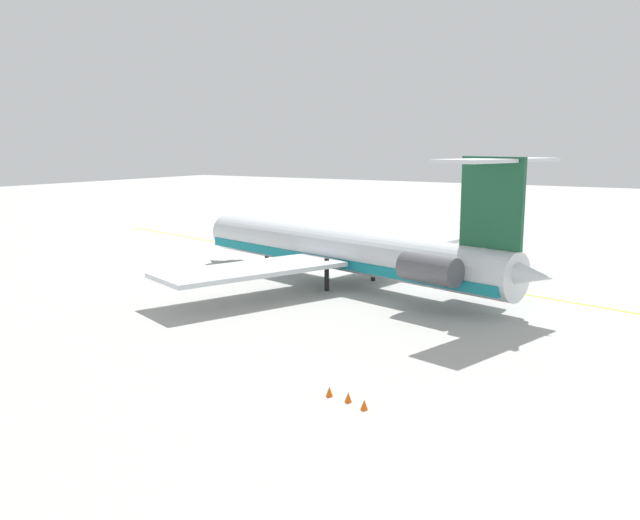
{
  "coord_description": "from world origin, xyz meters",
  "views": [
    {
      "loc": [
        -35.34,
        60.44,
        13.43
      ],
      "look_at": [
        -4.12,
        9.65,
        2.94
      ],
      "focal_mm": 36.96,
      "sensor_mm": 36.0,
      "label": 1
    }
  ],
  "objects_px": {
    "ground_crew_near_nose": "(327,233)",
    "ground_crew_near_tail": "(300,235)",
    "main_jetliner": "(351,251)",
    "safety_cone_wingtip": "(329,391)",
    "safety_cone_nose": "(348,397)",
    "safety_cone_tail": "(364,405)"
  },
  "relations": [
    {
      "from": "safety_cone_nose",
      "to": "safety_cone_wingtip",
      "type": "relative_size",
      "value": 1.0
    },
    {
      "from": "safety_cone_wingtip",
      "to": "safety_cone_tail",
      "type": "height_order",
      "value": "same"
    },
    {
      "from": "safety_cone_nose",
      "to": "safety_cone_tail",
      "type": "height_order",
      "value": "same"
    },
    {
      "from": "ground_crew_near_tail",
      "to": "safety_cone_tail",
      "type": "bearing_deg",
      "value": -168.5
    },
    {
      "from": "ground_crew_near_nose",
      "to": "safety_cone_tail",
      "type": "xyz_separation_m",
      "value": [
        -32.36,
        50.14,
        -0.83
      ]
    },
    {
      "from": "main_jetliner",
      "to": "ground_crew_near_nose",
      "type": "relative_size",
      "value": 24.2
    },
    {
      "from": "ground_crew_near_tail",
      "to": "safety_cone_wingtip",
      "type": "xyz_separation_m",
      "value": [
        -32.22,
        46.25,
        -0.88
      ]
    },
    {
      "from": "ground_crew_near_tail",
      "to": "safety_cone_wingtip",
      "type": "relative_size",
      "value": 3.32
    },
    {
      "from": "ground_crew_near_tail",
      "to": "safety_cone_nose",
      "type": "bearing_deg",
      "value": -169.19
    },
    {
      "from": "main_jetliner",
      "to": "safety_cone_tail",
      "type": "relative_size",
      "value": 76.97
    },
    {
      "from": "safety_cone_nose",
      "to": "safety_cone_wingtip",
      "type": "bearing_deg",
      "value": -7.72
    },
    {
      "from": "ground_crew_near_nose",
      "to": "ground_crew_near_tail",
      "type": "height_order",
      "value": "ground_crew_near_tail"
    },
    {
      "from": "main_jetliner",
      "to": "safety_cone_wingtip",
      "type": "distance_m",
      "value": 28.67
    },
    {
      "from": "safety_cone_wingtip",
      "to": "safety_cone_tail",
      "type": "bearing_deg",
      "value": 165.63
    },
    {
      "from": "ground_crew_near_tail",
      "to": "safety_cone_tail",
      "type": "height_order",
      "value": "ground_crew_near_tail"
    },
    {
      "from": "main_jetliner",
      "to": "ground_crew_near_nose",
      "type": "height_order",
      "value": "main_jetliner"
    },
    {
      "from": "main_jetliner",
      "to": "safety_cone_nose",
      "type": "bearing_deg",
      "value": 133.67
    },
    {
      "from": "ground_crew_near_nose",
      "to": "ground_crew_near_tail",
      "type": "xyz_separation_m",
      "value": [
        2.32,
        3.26,
        0.05
      ]
    },
    {
      "from": "main_jetliner",
      "to": "safety_cone_nose",
      "type": "relative_size",
      "value": 76.97
    },
    {
      "from": "ground_crew_near_nose",
      "to": "safety_cone_nose",
      "type": "height_order",
      "value": "ground_crew_near_nose"
    },
    {
      "from": "ground_crew_near_nose",
      "to": "main_jetliner",
      "type": "bearing_deg",
      "value": 123.02
    },
    {
      "from": "safety_cone_wingtip",
      "to": "ground_crew_near_nose",
      "type": "bearing_deg",
      "value": -58.87
    }
  ]
}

